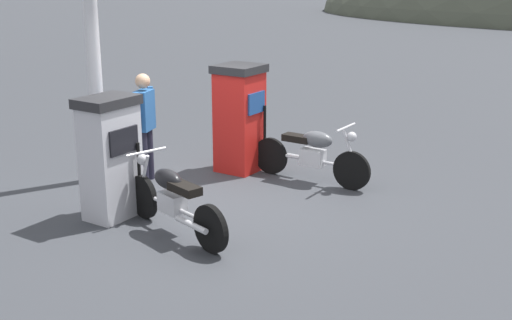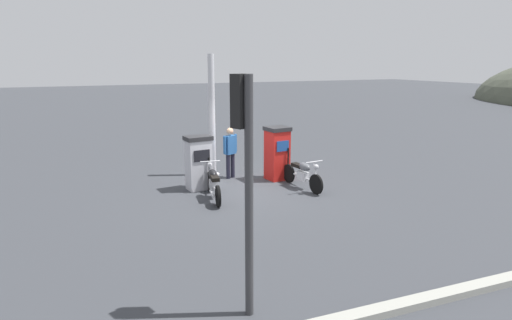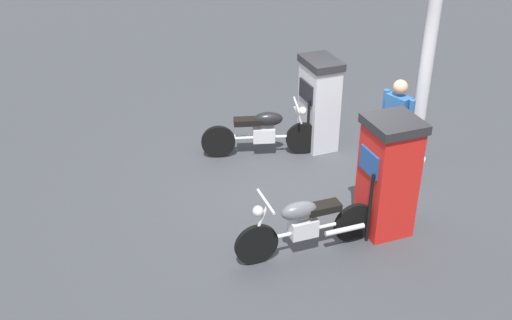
{
  "view_description": "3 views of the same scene",
  "coord_description": "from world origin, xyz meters",
  "px_view_note": "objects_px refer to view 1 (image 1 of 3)",
  "views": [
    {
      "loc": [
        5.71,
        -6.33,
        3.08
      ],
      "look_at": [
        0.53,
        0.26,
        0.6
      ],
      "focal_mm": 45.86,
      "sensor_mm": 36.0,
      "label": 1
    },
    {
      "loc": [
        11.04,
        -4.89,
        3.63
      ],
      "look_at": [
        0.62,
        -0.02,
        0.99
      ],
      "focal_mm": 30.29,
      "sensor_mm": 36.0,
      "label": 2
    },
    {
      "loc": [
        2.97,
        7.53,
        5.03
      ],
      "look_at": [
        0.86,
        -0.01,
        0.61
      ],
      "focal_mm": 43.47,
      "sensor_mm": 36.0,
      "label": 3
    }
  ],
  "objects_px": {
    "motorcycle_near_pump": "(173,199)",
    "attendant_person": "(145,121)",
    "fuel_pump_far": "(240,118)",
    "canopy_support_pole": "(94,56)",
    "motorcycle_far_pump": "(312,153)",
    "fuel_pump_near": "(111,157)"
  },
  "relations": [
    {
      "from": "fuel_pump_near",
      "to": "motorcycle_far_pump",
      "type": "xyz_separation_m",
      "value": [
        1.22,
        2.75,
        -0.34
      ]
    },
    {
      "from": "fuel_pump_far",
      "to": "attendant_person",
      "type": "height_order",
      "value": "fuel_pump_far"
    },
    {
      "from": "fuel_pump_far",
      "to": "motorcycle_near_pump",
      "type": "xyz_separation_m",
      "value": [
        1.0,
        -2.47,
        -0.41
      ]
    },
    {
      "from": "motorcycle_near_pump",
      "to": "attendant_person",
      "type": "relative_size",
      "value": 1.2
    },
    {
      "from": "fuel_pump_near",
      "to": "attendant_person",
      "type": "relative_size",
      "value": 0.97
    },
    {
      "from": "fuel_pump_far",
      "to": "canopy_support_pole",
      "type": "distance_m",
      "value": 2.36
    },
    {
      "from": "fuel_pump_near",
      "to": "fuel_pump_far",
      "type": "bearing_deg",
      "value": 90.0
    },
    {
      "from": "fuel_pump_near",
      "to": "motorcycle_far_pump",
      "type": "distance_m",
      "value": 3.03
    },
    {
      "from": "motorcycle_near_pump",
      "to": "attendant_person",
      "type": "xyz_separation_m",
      "value": [
        -1.75,
        1.19,
        0.49
      ]
    },
    {
      "from": "motorcycle_far_pump",
      "to": "canopy_support_pole",
      "type": "bearing_deg",
      "value": -144.43
    },
    {
      "from": "canopy_support_pole",
      "to": "fuel_pump_near",
      "type": "bearing_deg",
      "value": -33.67
    },
    {
      "from": "fuel_pump_near",
      "to": "attendant_person",
      "type": "xyz_separation_m",
      "value": [
        -0.75,
        1.27,
        0.13
      ]
    },
    {
      "from": "fuel_pump_near",
      "to": "canopy_support_pole",
      "type": "relative_size",
      "value": 0.4
    },
    {
      "from": "attendant_person",
      "to": "canopy_support_pole",
      "type": "relative_size",
      "value": 0.42
    },
    {
      "from": "attendant_person",
      "to": "motorcycle_far_pump",
      "type": "bearing_deg",
      "value": 36.8
    },
    {
      "from": "motorcycle_near_pump",
      "to": "motorcycle_far_pump",
      "type": "relative_size",
      "value": 1.0
    },
    {
      "from": "motorcycle_far_pump",
      "to": "attendant_person",
      "type": "bearing_deg",
      "value": -143.2
    },
    {
      "from": "motorcycle_far_pump",
      "to": "attendant_person",
      "type": "height_order",
      "value": "attendant_person"
    },
    {
      "from": "fuel_pump_far",
      "to": "canopy_support_pole",
      "type": "height_order",
      "value": "canopy_support_pole"
    },
    {
      "from": "fuel_pump_near",
      "to": "canopy_support_pole",
      "type": "xyz_separation_m",
      "value": [
        -1.36,
        0.91,
        1.06
      ]
    },
    {
      "from": "motorcycle_near_pump",
      "to": "fuel_pump_near",
      "type": "bearing_deg",
      "value": -175.43
    },
    {
      "from": "motorcycle_near_pump",
      "to": "canopy_support_pole",
      "type": "xyz_separation_m",
      "value": [
        -2.36,
        0.83,
        1.42
      ]
    }
  ]
}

